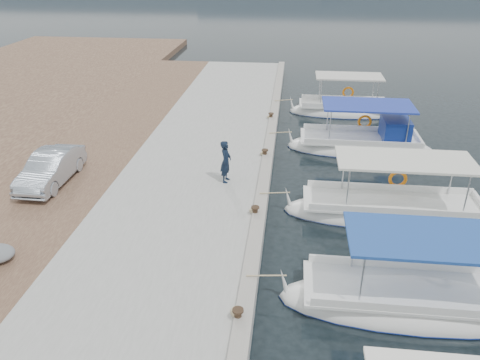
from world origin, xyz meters
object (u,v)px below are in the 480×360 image
(fishing_caique_b, at_px, (415,303))
(parked_car, at_px, (51,168))
(fisherman, at_px, (226,161))
(fishing_caique_e, at_px, (343,112))
(fishing_caique_d, at_px, (362,146))
(fishing_caique_c, at_px, (391,213))

(fishing_caique_b, bearing_deg, parked_car, 157.95)
(fisherman, bearing_deg, fishing_caique_e, -21.09)
(fishing_caique_e, bearing_deg, fishing_caique_b, -88.16)
(fishing_caique_e, bearing_deg, parked_car, -136.68)
(fishing_caique_e, relative_size, parked_car, 1.69)
(fishing_caique_d, height_order, fisherman, fishing_caique_d)
(fishing_caique_e, bearing_deg, fishing_caique_d, -85.45)
(fishing_caique_c, bearing_deg, fishing_caique_e, 93.60)
(fishing_caique_d, bearing_deg, fishing_caique_b, -89.48)
(fishing_caique_c, height_order, fishing_caique_d, same)
(fishing_caique_d, relative_size, parked_car, 1.87)
(fishing_caique_b, xyz_separation_m, fisherman, (-5.88, 5.92, 1.20))
(fisherman, bearing_deg, fishing_caique_d, -42.72)
(fishing_caique_c, distance_m, fishing_caique_e, 11.58)
(fishing_caique_b, xyz_separation_m, fishing_caique_d, (-0.10, 10.97, 0.07))
(parked_car, bearing_deg, fishing_caique_c, -0.92)
(fishing_caique_d, xyz_separation_m, fishing_caique_e, (-0.43, 5.36, -0.07))
(fisherman, height_order, parked_car, fisherman)
(fishing_caique_c, bearing_deg, fishing_caique_b, -92.42)
(fishing_caique_c, relative_size, fisherman, 4.61)
(fishing_caique_e, bearing_deg, fisherman, -117.23)
(fishing_caique_c, distance_m, parked_car, 12.72)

